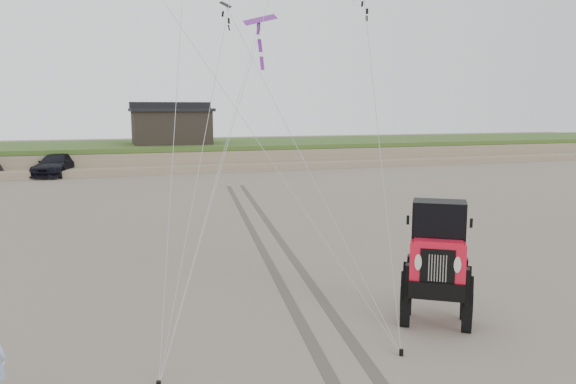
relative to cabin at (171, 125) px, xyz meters
name	(u,v)px	position (x,y,z in m)	size (l,w,h in m)	color
ground	(291,352)	(-2.00, -37.00, -3.24)	(160.00, 160.00, 0.00)	#6B6054
dune_ridge	(146,155)	(-2.00, 0.50, -2.42)	(160.00, 14.25, 1.73)	#7A6B54
cabin	(171,125)	(0.00, 0.00, 0.00)	(6.40, 5.40, 3.35)	black
truck_c	(57,165)	(-8.36, -5.36, -2.49)	(2.08, 5.13, 1.49)	black
jeep	(437,276)	(1.38, -36.62, -2.18)	(2.44, 5.66, 2.11)	red
stake_aux	(401,353)	(-0.09, -37.79, -3.18)	(0.08, 0.08, 0.12)	black
tire_tracks	(272,246)	(0.00, -29.00, -3.23)	(5.22, 29.74, 0.01)	#4C443D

